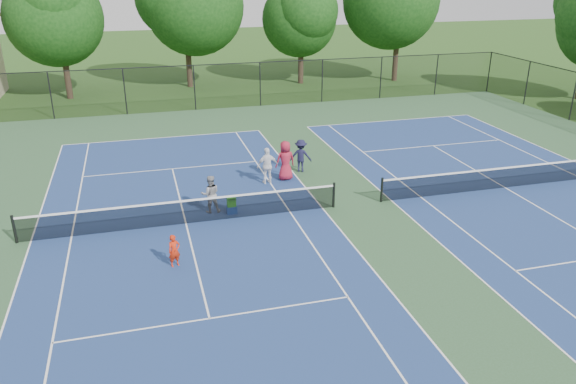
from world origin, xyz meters
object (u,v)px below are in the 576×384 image
object	(u,v)px
tree_back_a	(58,13)
bystander_a	(267,166)
tree_back_c	(301,14)
ball_hopper	(231,201)
tree_back_b	(185,1)
bystander_b	(301,156)
instructor	(210,194)
bystander_c	(285,161)
child_player	(174,251)
ball_crate	(232,210)

from	to	relation	value
tree_back_a	bystander_a	distance (m)	23.54
tree_back_c	ball_hopper	bearing A→B (deg)	-112.49
tree_back_b	bystander_b	xyz separation A→B (m)	(2.88, -21.56, -5.81)
bystander_a	instructor	bearing A→B (deg)	34.15
tree_back_a	instructor	world-z (taller)	tree_back_a
bystander_c	ball_hopper	size ratio (longest dim) A/B	4.75
child_player	ball_crate	xyz separation A→B (m)	(2.52, 3.65, -0.40)
child_player	bystander_c	xyz separation A→B (m)	(5.56, 6.74, 0.36)
tree_back_b	ball_hopper	xyz separation A→B (m)	(-1.14, -25.49, -6.09)
ball_crate	tree_back_b	bearing A→B (deg)	87.44
instructor	bystander_b	distance (m)	5.99
ball_crate	tree_back_a	bearing A→B (deg)	108.50
bystander_a	bystander_b	bearing A→B (deg)	-156.08
bystander_c	ball_crate	bearing A→B (deg)	40.15
tree_back_c	tree_back_a	bearing A→B (deg)	-176.82
tree_back_c	ball_hopper	size ratio (longest dim) A/B	21.83
instructor	child_player	bearing A→B (deg)	68.22
tree_back_c	bystander_a	distance (m)	23.55
tree_back_a	bystander_b	bearing A→B (deg)	-58.72
instructor	bystander_c	distance (m)	4.69
tree_back_c	tree_back_b	bearing A→B (deg)	173.66
tree_back_a	instructor	size ratio (longest dim) A/B	5.93
tree_back_a	bystander_a	world-z (taller)	tree_back_a
tree_back_b	instructor	distance (m)	25.88
bystander_b	ball_crate	world-z (taller)	bystander_b
bystander_a	child_player	bearing A→B (deg)	47.86
ball_crate	ball_hopper	xyz separation A→B (m)	(0.00, 0.00, 0.35)
tree_back_b	bystander_c	world-z (taller)	tree_back_b
instructor	bystander_c	world-z (taller)	bystander_c
bystander_a	bystander_b	size ratio (longest dim) A/B	1.06
child_player	ball_crate	size ratio (longest dim) A/B	2.75
tree_back_c	bystander_a	size ratio (longest dim) A/B	5.02
tree_back_c	bystander_b	size ratio (longest dim) A/B	5.34
bystander_a	ball_hopper	xyz separation A→B (m)	(-2.14, -2.83, -0.33)
tree_back_a	tree_back_b	world-z (taller)	tree_back_b
instructor	tree_back_b	bearing A→B (deg)	-92.40
tree_back_c	bystander_c	distance (m)	23.01
ball_hopper	tree_back_b	bearing A→B (deg)	87.44
instructor	bystander_a	distance (m)	3.83
tree_back_a	child_player	distance (m)	28.20
child_player	bystander_a	size ratio (longest dim) A/B	0.66
tree_back_a	ball_hopper	bearing A→B (deg)	-71.50
instructor	ball_hopper	size ratio (longest dim) A/B	4.01
child_player	instructor	size ratio (longest dim) A/B	0.72
tree_back_b	tree_back_c	xyz separation A→B (m)	(9.00, -1.00, -1.11)
tree_back_a	tree_back_b	size ratio (longest dim) A/B	0.91
tree_back_b	ball_crate	bearing A→B (deg)	-92.56
tree_back_a	bystander_b	world-z (taller)	tree_back_a
child_player	bystander_b	bearing A→B (deg)	30.12
tree_back_b	instructor	size ratio (longest dim) A/B	6.50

